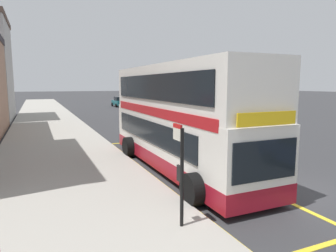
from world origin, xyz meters
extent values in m
plane|color=#333335|center=(0.00, 32.00, 0.00)|extent=(260.00, 260.00, 0.00)
cube|color=#A39E93|center=(-7.00, 32.00, 0.07)|extent=(6.00, 76.00, 0.14)
cube|color=white|center=(-2.45, 4.31, 1.35)|extent=(2.42, 10.57, 2.30)
cube|color=white|center=(-2.45, 4.31, 3.45)|extent=(2.40, 10.36, 1.90)
cube|color=maroon|center=(-2.45, 4.31, 0.50)|extent=(2.44, 10.59, 0.60)
cube|color=#B2191E|center=(-2.45, 4.31, 2.52)|extent=(2.45, 9.73, 0.36)
cube|color=black|center=(-3.68, 4.71, 1.65)|extent=(0.04, 8.46, 0.90)
cube|color=black|center=(-3.68, 4.31, 3.50)|extent=(0.04, 9.30, 1.00)
cube|color=black|center=(-2.45, -1.00, 1.60)|extent=(2.13, 0.04, 1.10)
cube|color=yellow|center=(-2.45, -1.00, 2.72)|extent=(1.94, 0.04, 0.36)
cylinder|color=black|center=(-3.75, 0.50, 0.50)|extent=(0.56, 1.00, 1.00)
cylinder|color=black|center=(-1.15, 0.50, 0.50)|extent=(0.56, 1.00, 1.00)
cylinder|color=black|center=(-3.75, 7.22, 0.50)|extent=(0.56, 1.00, 1.00)
cylinder|color=black|center=(-1.15, 7.22, 0.50)|extent=(0.56, 1.00, 1.00)
cube|color=yellow|center=(-3.92, 4.05, 0.01)|extent=(0.16, 13.63, 0.01)
cube|color=yellow|center=(-0.99, 4.05, 0.01)|extent=(0.16, 13.63, 0.01)
cube|color=yellow|center=(-2.45, -2.69, 0.01)|extent=(3.09, 0.16, 0.01)
cube|color=yellow|center=(-2.45, 10.79, 0.01)|extent=(3.09, 0.16, 0.01)
cylinder|color=black|center=(-4.83, -0.79, 1.36)|extent=(0.09, 0.09, 2.44)
cube|color=silver|center=(-4.83, -0.53, 2.40)|extent=(0.05, 0.42, 0.30)
cube|color=red|center=(-4.83, -0.53, 2.60)|extent=(0.05, 0.42, 0.10)
cube|color=black|center=(-4.83, -0.69, 1.44)|extent=(0.06, 0.28, 0.40)
cube|color=#196066|center=(4.61, 41.07, 0.66)|extent=(1.76, 4.20, 0.72)
cube|color=black|center=(4.61, 40.97, 1.32)|extent=(1.52, 1.90, 0.60)
cylinder|color=black|center=(3.67, 42.37, 0.30)|extent=(0.22, 0.60, 0.60)
cylinder|color=black|center=(5.54, 42.37, 0.30)|extent=(0.22, 0.60, 0.60)
cylinder|color=black|center=(3.67, 39.76, 0.30)|extent=(0.22, 0.60, 0.60)
cylinder|color=black|center=(5.54, 39.76, 0.30)|extent=(0.22, 0.60, 0.60)
camera|label=1|loc=(-7.96, -7.05, 3.60)|focal=32.05mm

